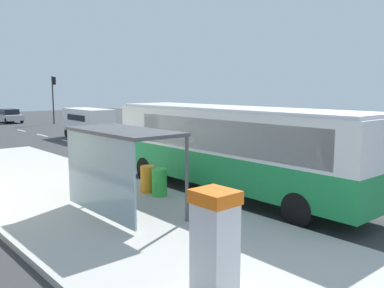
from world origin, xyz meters
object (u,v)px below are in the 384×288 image
object	(u,v)px
recycling_bin_orange	(148,179)
white_van	(88,121)
traffic_light_near_side	(54,92)
bus_shelter	(114,150)
recycling_bin_green	(159,182)
bus	(231,145)
ticket_machine	(215,242)
sedan_near	(9,116)

from	to	relation	value
recycling_bin_orange	white_van	bearing A→B (deg)	69.47
white_van	traffic_light_near_side	distance (m)	14.90
recycling_bin_orange	bus_shelter	xyz separation A→B (m)	(-2.21, -1.50, 1.44)
recycling_bin_green	bus	bearing A→B (deg)	-22.43
white_van	recycling_bin_orange	world-z (taller)	white_van
bus	white_van	xyz separation A→B (m)	(3.91, 18.82, -0.50)
recycling_bin_orange	recycling_bin_green	bearing A→B (deg)	-90.00
bus_shelter	recycling_bin_green	bearing A→B (deg)	19.92
bus	traffic_light_near_side	xyz separation A→B (m)	(7.21, 33.20, 1.57)
ticket_machine	white_van	bearing A→B (deg)	67.87
bus	recycling_bin_green	distance (m)	2.94
bus_shelter	white_van	bearing A→B (deg)	65.15
white_van	recycling_bin_green	size ratio (longest dim) A/B	5.53
recycling_bin_orange	bus	bearing A→B (deg)	-34.77
ticket_machine	recycling_bin_green	bearing A→B (deg)	61.55
sedan_near	ticket_machine	bearing A→B (deg)	-102.83
traffic_light_near_side	bus_shelter	size ratio (longest dim) A/B	1.29
bus	sedan_near	world-z (taller)	bus
traffic_light_near_side	bus_shelter	bearing A→B (deg)	-109.86
traffic_light_near_side	bus	bearing A→B (deg)	-102.25
ticket_machine	recycling_bin_green	size ratio (longest dim) A/B	2.04
white_van	bus_shelter	distance (m)	20.51
recycling_bin_orange	bus_shelter	world-z (taller)	bus_shelter
bus	white_van	bearing A→B (deg)	78.26
bus	ticket_machine	bearing A→B (deg)	-138.59
ticket_machine	bus_shelter	world-z (taller)	bus_shelter
white_van	recycling_bin_green	bearing A→B (deg)	-109.78
white_van	ticket_machine	size ratio (longest dim) A/B	2.71
white_van	ticket_machine	world-z (taller)	white_van
white_van	ticket_machine	bearing A→B (deg)	-112.13
ticket_machine	recycling_bin_orange	distance (m)	7.66
bus	sedan_near	xyz separation A→B (m)	(4.01, 38.09, -1.05)
sedan_near	white_van	bearing A→B (deg)	-90.30
recycling_bin_orange	traffic_light_near_side	distance (m)	33.05
recycling_bin_orange	bus_shelter	bearing A→B (deg)	-145.83
sedan_near	recycling_bin_orange	bearing A→B (deg)	-100.14
white_van	bus_shelter	size ratio (longest dim) A/B	1.31
sedan_near	recycling_bin_green	world-z (taller)	sedan_near
recycling_bin_green	traffic_light_near_side	xyz separation A→B (m)	(9.70, 32.17, 2.76)
recycling_bin_green	recycling_bin_orange	distance (m)	0.70
recycling_bin_green	sedan_near	bearing A→B (deg)	80.05
bus	bus_shelter	xyz separation A→B (m)	(-4.70, 0.23, 0.25)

